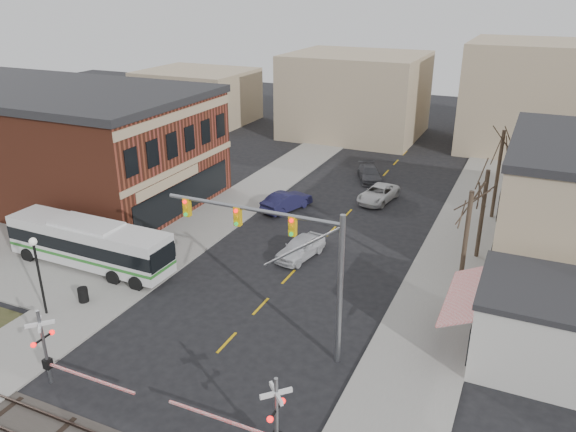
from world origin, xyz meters
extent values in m
plane|color=black|center=(0.00, 0.00, 0.00)|extent=(160.00, 160.00, 0.00)
cube|color=gray|center=(-9.50, 20.00, 0.06)|extent=(5.00, 60.00, 0.12)
cube|color=gray|center=(9.50, 20.00, 0.06)|extent=(5.00, 60.00, 0.12)
cube|color=brown|center=(-27.00, 16.00, 4.50)|extent=(30.00, 15.00, 9.00)
cube|color=#262628|center=(-27.00, 16.00, 9.30)|extent=(30.40, 15.40, 0.60)
cube|color=tan|center=(-11.95, 16.00, 4.30)|extent=(0.10, 15.00, 0.50)
cube|color=tan|center=(-11.95, 16.00, 8.40)|extent=(0.10, 15.00, 0.70)
cube|color=black|center=(-11.95, 16.00, 1.80)|extent=(0.08, 13.00, 2.60)
cube|color=beige|center=(16.00, 7.00, 2.00)|extent=(8.00, 6.00, 4.00)
cube|color=#262628|center=(16.00, 7.00, 4.15)|extent=(8.20, 6.20, 0.30)
cube|color=red|center=(11.20, 7.00, 3.00)|extent=(1.68, 6.00, 0.87)
cylinder|color=#382B21|center=(10.50, 12.00, 3.50)|extent=(0.28, 0.28, 6.75)
cylinder|color=#382B21|center=(10.80, 18.00, 3.27)|extent=(0.28, 0.28, 6.30)
cylinder|color=#382B21|center=(11.00, 26.00, 3.72)|extent=(0.28, 0.28, 7.20)
cube|color=silver|center=(-12.68, 5.82, 1.78)|extent=(12.07, 2.79, 2.66)
cube|color=black|center=(-12.68, 5.82, 1.96)|extent=(12.11, 2.83, 0.90)
cube|color=#2B7C29|center=(-12.68, 5.82, 1.15)|extent=(12.11, 2.83, 0.20)
cylinder|color=black|center=(-12.68, 5.82, 0.50)|extent=(1.04, 2.62, 1.00)
cylinder|color=gray|center=(5.88, 3.01, 4.00)|extent=(0.28, 0.28, 8.00)
cylinder|color=gray|center=(1.14, 3.01, 7.50)|extent=(9.48, 0.20, 0.20)
cube|color=gold|center=(3.38, 3.01, 7.00)|extent=(0.35, 0.30, 1.00)
cube|color=gold|center=(0.38, 3.01, 7.00)|extent=(0.35, 0.30, 1.00)
cube|color=gold|center=(-2.62, 3.01, 7.00)|extent=(0.35, 0.30, 1.00)
cylinder|color=gray|center=(-6.05, -4.28, 2.00)|extent=(0.16, 0.16, 4.00)
cube|color=silver|center=(-6.05, -4.28, 3.30)|extent=(1.00, 1.00, 0.18)
cube|color=silver|center=(-6.05, -4.28, 3.30)|extent=(1.00, 1.00, 0.18)
sphere|color=#FF0C0C|center=(-6.05, -4.83, 2.50)|extent=(0.26, 0.26, 0.26)
sphere|color=#FF0C0C|center=(-6.05, -3.73, 2.50)|extent=(0.26, 0.26, 0.26)
cube|color=black|center=(-6.05, -4.28, 1.10)|extent=(0.35, 0.35, 0.50)
cube|color=#FF0C0C|center=(-3.45, -4.28, 1.10)|extent=(5.00, 0.10, 0.10)
cylinder|color=gray|center=(5.85, -4.07, 2.00)|extent=(0.16, 0.16, 4.00)
cube|color=silver|center=(5.85, -4.07, 3.30)|extent=(1.00, 1.00, 0.18)
cube|color=silver|center=(5.85, -4.07, 3.30)|extent=(1.00, 1.00, 0.18)
sphere|color=#FF0C0C|center=(5.85, -4.62, 2.50)|extent=(0.26, 0.26, 0.26)
sphere|color=#FF0C0C|center=(5.85, -3.52, 2.50)|extent=(0.26, 0.26, 0.26)
cube|color=#FF0C0C|center=(3.25, -4.07, 1.10)|extent=(5.00, 0.10, 0.10)
cylinder|color=black|center=(-10.87, 0.08, 2.32)|extent=(0.14, 0.14, 4.41)
sphere|color=silver|center=(-10.87, 0.08, 4.68)|extent=(0.44, 0.44, 0.44)
cylinder|color=black|center=(-9.83, 1.99, 0.56)|extent=(0.60, 0.60, 0.89)
imported|color=silver|center=(-0.43, 12.97, 0.76)|extent=(2.60, 4.71, 1.52)
imported|color=#161536|center=(-5.00, 20.69, 0.80)|extent=(3.14, 5.13, 1.60)
imported|color=silver|center=(1.46, 25.89, 0.69)|extent=(3.03, 5.27, 1.38)
imported|color=#434348|center=(-0.90, 31.09, 0.68)|extent=(3.70, 5.05, 1.36)
imported|color=#4F433F|center=(-9.76, 5.09, 1.01)|extent=(0.50, 0.69, 1.77)
imported|color=#303754|center=(-10.48, 8.10, 1.02)|extent=(1.11, 1.06, 1.80)
camera|label=1|loc=(13.32, -19.47, 17.67)|focal=35.00mm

